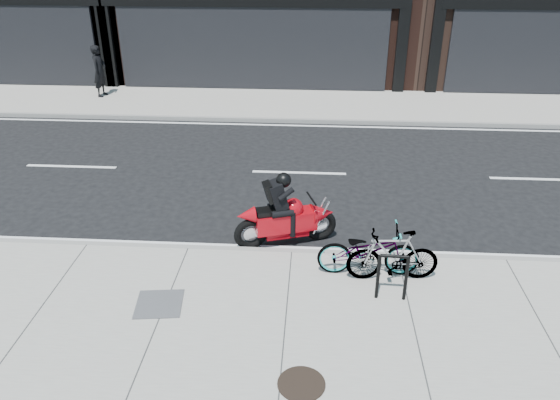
# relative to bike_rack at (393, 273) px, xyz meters

# --- Properties ---
(ground) EXTENTS (120.00, 120.00, 0.00)m
(ground) POSITION_rel_bike_rack_xyz_m (-1.71, 3.32, -0.63)
(ground) COLOR black
(ground) RESTS_ON ground
(sidewalk_near) EXTENTS (60.00, 6.00, 0.13)m
(sidewalk_near) POSITION_rel_bike_rack_xyz_m (-1.71, -1.68, -0.57)
(sidewalk_near) COLOR gray
(sidewalk_near) RESTS_ON ground
(sidewalk_far) EXTENTS (60.00, 3.50, 0.13)m
(sidewalk_far) POSITION_rel_bike_rack_xyz_m (-1.71, 11.07, -0.57)
(sidewalk_far) COLOR gray
(sidewalk_far) RESTS_ON ground
(bike_rack) EXTENTS (0.51, 0.08, 0.85)m
(bike_rack) POSITION_rel_bike_rack_xyz_m (0.00, 0.00, 0.00)
(bike_rack) COLOR black
(bike_rack) RESTS_ON sidewalk_near
(bicycle_front) EXTENTS (1.81, 0.67, 0.94)m
(bicycle_front) POSITION_rel_bike_rack_xyz_m (-0.33, 0.72, -0.03)
(bicycle_front) COLOR gray
(bicycle_front) RESTS_ON sidewalk_near
(bicycle_rear) EXTENTS (1.63, 0.58, 0.96)m
(bicycle_rear) POSITION_rel_bike_rack_xyz_m (0.07, 0.57, -0.02)
(bicycle_rear) COLOR gray
(bicycle_rear) RESTS_ON sidewalk_near
(motorcycle) EXTENTS (2.03, 0.91, 1.56)m
(motorcycle) POSITION_rel_bike_rack_xyz_m (-1.76, 1.86, 0.00)
(motorcycle) COLOR black
(motorcycle) RESTS_ON ground
(pedestrian) EXTENTS (0.51, 0.71, 1.80)m
(pedestrian) POSITION_rel_bike_rack_xyz_m (-9.05, 11.42, 0.40)
(pedestrian) COLOR black
(pedestrian) RESTS_ON sidewalk_far
(manhole_cover) EXTENTS (0.75, 0.75, 0.02)m
(manhole_cover) POSITION_rel_bike_rack_xyz_m (-1.41, -2.01, -0.49)
(manhole_cover) COLOR black
(manhole_cover) RESTS_ON sidewalk_near
(utility_grate) EXTENTS (0.83, 0.83, 0.02)m
(utility_grate) POSITION_rel_bike_rack_xyz_m (-3.80, -0.42, -0.49)
(utility_grate) COLOR #4B4B4D
(utility_grate) RESTS_ON sidewalk_near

